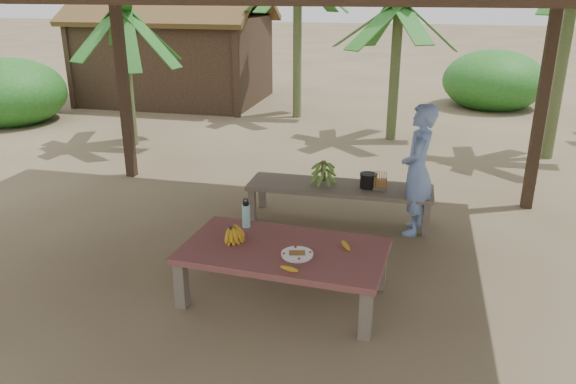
% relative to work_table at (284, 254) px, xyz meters
% --- Properties ---
extents(ground, '(80.00, 80.00, 0.00)m').
position_rel_work_table_xyz_m(ground, '(-0.27, 0.60, -0.43)').
color(ground, brown).
rests_on(ground, ground).
extents(work_table, '(1.86, 1.11, 0.50)m').
position_rel_work_table_xyz_m(work_table, '(0.00, 0.00, 0.00)').
color(work_table, brown).
rests_on(work_table, ground).
extents(bench, '(2.21, 0.62, 0.45)m').
position_rel_work_table_xyz_m(bench, '(0.22, 1.91, -0.04)').
color(bench, brown).
rests_on(bench, ground).
extents(ripe_banana_bunch, '(0.30, 0.28, 0.15)m').
position_rel_work_table_xyz_m(ripe_banana_bunch, '(-0.51, 0.05, 0.14)').
color(ripe_banana_bunch, gold).
rests_on(ripe_banana_bunch, work_table).
extents(plate, '(0.28, 0.28, 0.04)m').
position_rel_work_table_xyz_m(plate, '(0.15, -0.14, 0.08)').
color(plate, white).
rests_on(plate, work_table).
extents(loose_banana_front, '(0.16, 0.06, 0.04)m').
position_rel_work_table_xyz_m(loose_banana_front, '(0.15, -0.41, 0.09)').
color(loose_banana_front, gold).
rests_on(loose_banana_front, work_table).
extents(loose_banana_side, '(0.12, 0.17, 0.04)m').
position_rel_work_table_xyz_m(loose_banana_side, '(0.54, 0.13, 0.09)').
color(loose_banana_side, gold).
rests_on(loose_banana_side, work_table).
extents(water_flask, '(0.08, 0.08, 0.30)m').
position_rel_work_table_xyz_m(water_flask, '(-0.47, 0.37, 0.19)').
color(water_flask, '#3CBBA8').
rests_on(water_flask, work_table).
extents(green_banana_stalk, '(0.27, 0.27, 0.31)m').
position_rel_work_table_xyz_m(green_banana_stalk, '(0.02, 1.90, 0.17)').
color(green_banana_stalk, '#598C2D').
rests_on(green_banana_stalk, bench).
extents(cooking_pot, '(0.19, 0.19, 0.17)m').
position_rel_work_table_xyz_m(cooking_pot, '(0.56, 1.92, 0.10)').
color(cooking_pot, black).
rests_on(cooking_pot, bench).
extents(skewer_rack, '(0.18, 0.08, 0.24)m').
position_rel_work_table_xyz_m(skewer_rack, '(0.70, 1.86, 0.14)').
color(skewer_rack, '#A57F47').
rests_on(skewer_rack, bench).
extents(woman, '(0.42, 0.58, 1.51)m').
position_rel_work_table_xyz_m(woman, '(1.11, 1.77, 0.32)').
color(woman, '#6D8ACE').
rests_on(woman, ground).
extents(hut, '(4.40, 3.43, 2.85)m').
position_rel_work_table_xyz_m(hut, '(-4.77, 8.60, 0.67)').
color(hut, black).
rests_on(hut, ground).
extents(banana_plant_n, '(1.80, 1.80, 2.66)m').
position_rel_work_table_xyz_m(banana_plant_n, '(0.60, 5.97, 1.75)').
color(banana_plant_n, '#596638').
rests_on(banana_plant_n, ground).
extents(banana_plant_w, '(1.80, 1.80, 2.52)m').
position_rel_work_table_xyz_m(banana_plant_w, '(-3.91, 4.52, 1.61)').
color(banana_plant_w, '#596638').
rests_on(banana_plant_w, ground).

